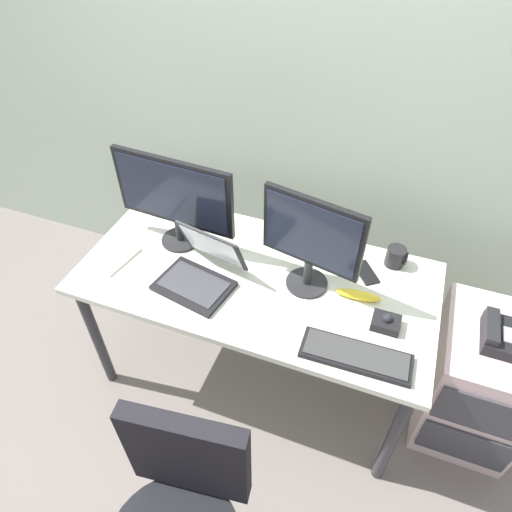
{
  "coord_description": "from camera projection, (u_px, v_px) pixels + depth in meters",
  "views": [
    {
      "loc": [
        0.49,
        -1.31,
        2.2
      ],
      "look_at": [
        0.0,
        0.0,
        0.87
      ],
      "focal_mm": 32.12,
      "sensor_mm": 36.0,
      "label": 1
    }
  ],
  "objects": [
    {
      "name": "banana",
      "position": [
        358.0,
        295.0,
        1.9
      ],
      "size": [
        0.19,
        0.06,
        0.04
      ],
      "primitive_type": "ellipsoid",
      "rotation": [
        0.0,
        0.0,
        0.08
      ],
      "color": "yellow",
      "rests_on": "desk"
    },
    {
      "name": "desk_phone",
      "position": [
        503.0,
        336.0,
        1.85
      ],
      "size": [
        0.17,
        0.2,
        0.09
      ],
      "color": "black",
      "rests_on": "file_cabinet"
    },
    {
      "name": "ground_plane",
      "position": [
        256.0,
        370.0,
        2.53
      ],
      "size": [
        8.0,
        8.0,
        0.0
      ],
      "primitive_type": "plane",
      "color": "slate"
    },
    {
      "name": "monitor_main",
      "position": [
        174.0,
        197.0,
        2.0
      ],
      "size": [
        0.57,
        0.18,
        0.44
      ],
      "color": "#262628",
      "rests_on": "desk"
    },
    {
      "name": "coffee_mug",
      "position": [
        396.0,
        257.0,
        2.03
      ],
      "size": [
        0.09,
        0.08,
        0.09
      ],
      "color": "black",
      "rests_on": "desk"
    },
    {
      "name": "paper_notepad",
      "position": [
        114.0,
        257.0,
        2.09
      ],
      "size": [
        0.18,
        0.23,
        0.01
      ],
      "primitive_type": "cube",
      "rotation": [
        0.0,
        0.0,
        -0.18
      ],
      "color": "white",
      "rests_on": "desk"
    },
    {
      "name": "file_cabinet",
      "position": [
        475.0,
        381.0,
        2.11
      ],
      "size": [
        0.42,
        0.53,
        0.65
      ],
      "color": "beige",
      "rests_on": "ground"
    },
    {
      "name": "desk",
      "position": [
        256.0,
        288.0,
        2.06
      ],
      "size": [
        1.56,
        0.75,
        0.75
      ],
      "color": "silver",
      "rests_on": "ground"
    },
    {
      "name": "back_wall",
      "position": [
        313.0,
        67.0,
        2.06
      ],
      "size": [
        6.0,
        0.1,
        2.8
      ],
      "primitive_type": "cube",
      "color": "#B4C7B1",
      "rests_on": "ground"
    },
    {
      "name": "cell_phone",
      "position": [
        366.0,
        272.0,
        2.02
      ],
      "size": [
        0.14,
        0.15,
        0.01
      ],
      "primitive_type": "cube",
      "rotation": [
        0.0,
        0.0,
        0.64
      ],
      "color": "black",
      "rests_on": "desk"
    },
    {
      "name": "monitor_side",
      "position": [
        311.0,
        239.0,
        1.8
      ],
      "size": [
        0.42,
        0.18,
        0.45
      ],
      "color": "#262628",
      "rests_on": "desk"
    },
    {
      "name": "laptop",
      "position": [
        201.0,
        271.0,
        1.96
      ],
      "size": [
        0.36,
        0.36,
        0.23
      ],
      "color": "black",
      "rests_on": "desk"
    },
    {
      "name": "keyboard",
      "position": [
        356.0,
        356.0,
        1.69
      ],
      "size": [
        0.41,
        0.15,
        0.03
      ],
      "color": "black",
      "rests_on": "desk"
    },
    {
      "name": "trackball_mouse",
      "position": [
        386.0,
        322.0,
        1.79
      ],
      "size": [
        0.11,
        0.09,
        0.07
      ],
      "color": "black",
      "rests_on": "desk"
    }
  ]
}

